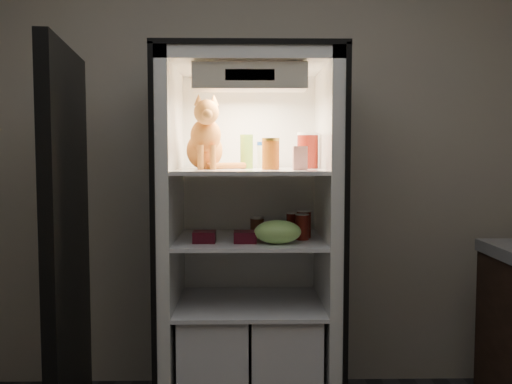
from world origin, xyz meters
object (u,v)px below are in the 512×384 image
at_px(cream_carton, 300,158).
at_px(grape_bag, 278,232).
at_px(soda_can_a, 292,224).
at_px(refrigerator, 250,264).
at_px(soda_can_c, 302,227).
at_px(berry_box_right, 245,237).
at_px(condiment_jar, 257,226).
at_px(berry_box_left, 204,237).
at_px(pepper_jar, 308,150).
at_px(mayo_tub, 266,155).
at_px(salsa_jar, 271,154).
at_px(soda_can_b, 304,224).
at_px(tabby_cat, 205,142).
at_px(parmesan_shaker, 247,152).

relative_size(cream_carton, grape_bag, 0.51).
height_order(soda_can_a, grape_bag, soda_can_a).
relative_size(refrigerator, soda_can_c, 14.68).
bearing_deg(refrigerator, berry_box_right, -96.24).
relative_size(condiment_jar, berry_box_left, 0.93).
bearing_deg(cream_carton, pepper_jar, 74.63).
bearing_deg(refrigerator, cream_carton, -41.23).
bearing_deg(mayo_tub, grape_bag, -82.71).
height_order(refrigerator, mayo_tub, refrigerator).
bearing_deg(berry_box_left, mayo_tub, 43.07).
relative_size(salsa_jar, soda_can_c, 1.20).
distance_m(soda_can_b, condiment_jar, 0.25).
bearing_deg(tabby_cat, cream_carton, -27.31).
relative_size(grape_bag, berry_box_left, 2.08).
bearing_deg(grape_bag, soda_can_a, 71.92).
relative_size(pepper_jar, soda_can_c, 1.45).
xyz_separation_m(refrigerator, soda_can_b, (0.28, -0.06, 0.22)).
relative_size(tabby_cat, berry_box_left, 3.42).
height_order(grape_bag, berry_box_right, grape_bag).
bearing_deg(mayo_tub, refrigerator, -133.56).
height_order(salsa_jar, soda_can_c, salsa_jar).
distance_m(cream_carton, soda_can_b, 0.37).
distance_m(tabby_cat, parmesan_shaker, 0.22).
bearing_deg(soda_can_a, berry_box_right, -135.09).
bearing_deg(cream_carton, condiment_jar, 131.36).
xyz_separation_m(tabby_cat, pepper_jar, (0.52, 0.06, -0.04)).
xyz_separation_m(refrigerator, mayo_tub, (0.09, 0.10, 0.57)).
xyz_separation_m(mayo_tub, soda_can_b, (0.19, -0.15, -0.35)).
distance_m(refrigerator, condiment_jar, 0.20).
distance_m(soda_can_a, condiment_jar, 0.19).
distance_m(soda_can_b, berry_box_right, 0.33).
bearing_deg(berry_box_right, soda_can_b, 25.75).
xyz_separation_m(salsa_jar, condiment_jar, (-0.06, 0.14, -0.38)).
height_order(condiment_jar, berry_box_right, condiment_jar).
xyz_separation_m(soda_can_b, soda_can_c, (-0.01, -0.06, -0.00)).
xyz_separation_m(soda_can_a, condiment_jar, (-0.19, -0.03, -0.01)).
xyz_separation_m(mayo_tub, grape_bag, (0.04, -0.33, -0.36)).
bearing_deg(mayo_tub, tabby_cat, -155.31).
relative_size(mayo_tub, grape_bag, 0.61).
relative_size(salsa_jar, soda_can_b, 1.13).
distance_m(parmesan_shaker, soda_can_a, 0.45).
bearing_deg(cream_carton, berry_box_right, 178.02).
xyz_separation_m(tabby_cat, cream_carton, (0.46, -0.16, -0.08)).
height_order(tabby_cat, soda_can_b, tabby_cat).
bearing_deg(salsa_jar, grape_bag, -75.49).
relative_size(tabby_cat, soda_can_c, 2.89).
bearing_deg(grape_bag, parmesan_shaker, 120.10).
bearing_deg(salsa_jar, cream_carton, -32.22).
height_order(refrigerator, soda_can_a, refrigerator).
bearing_deg(pepper_jar, berry_box_left, -158.43).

